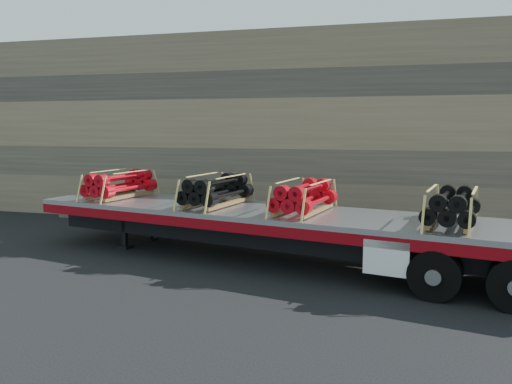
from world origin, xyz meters
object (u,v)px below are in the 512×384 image
at_px(trailer, 273,236).
at_px(bundle_midfront, 217,191).
at_px(bundle_front, 120,185).
at_px(bundle_rear, 452,208).
at_px(bundle_midrear, 304,198).

distance_m(trailer, bundle_midfront, 2.06).
relative_size(bundle_front, bundle_midfront, 0.97).
height_order(trailer, bundle_front, bundle_front).
distance_m(trailer, bundle_rear, 4.54).
relative_size(bundle_midfront, bundle_midrear, 1.05).
distance_m(bundle_front, bundle_rear, 9.61).
relative_size(trailer, bundle_front, 6.32).
xyz_separation_m(trailer, bundle_midfront, (-1.70, 0.34, 1.11)).
xyz_separation_m(bundle_front, bundle_midrear, (5.95, -1.20, -0.01)).
bearing_deg(bundle_midrear, bundle_rear, 0.00).
relative_size(bundle_front, bundle_midrear, 1.02).
height_order(trailer, bundle_midrear, bundle_midrear).
bearing_deg(bundle_midfront, trailer, 0.00).
bearing_deg(bundle_midfront, bundle_midrear, 0.00).
xyz_separation_m(bundle_midfront, bundle_midrear, (2.54, -0.51, -0.02)).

